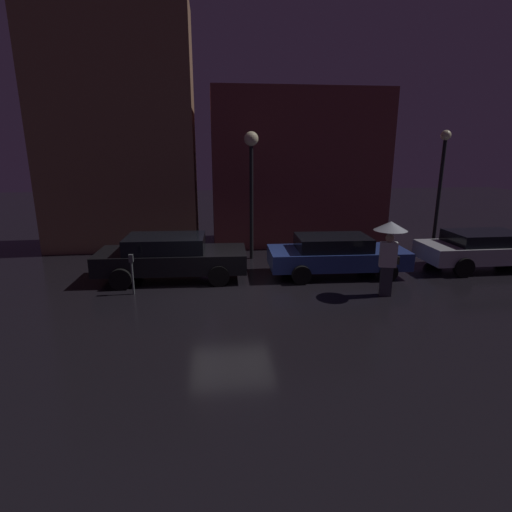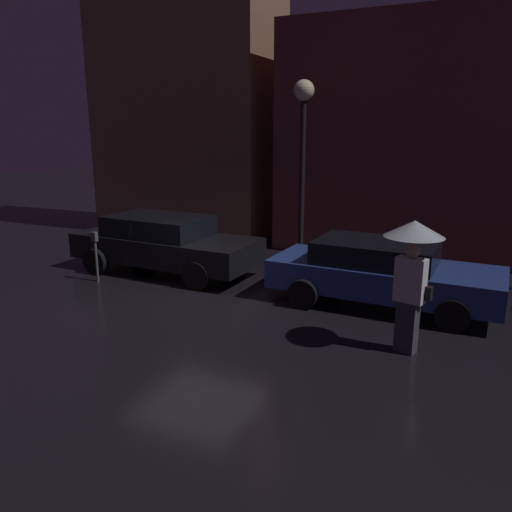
{
  "view_description": "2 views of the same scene",
  "coord_description": "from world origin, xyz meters",
  "views": [
    {
      "loc": [
        -0.49,
        -11.06,
        4.07
      ],
      "look_at": [
        0.77,
        0.18,
        1.02
      ],
      "focal_mm": 28.0,
      "sensor_mm": 36.0,
      "label": 1
    },
    {
      "loc": [
        5.34,
        -8.51,
        3.49
      ],
      "look_at": [
        1.12,
        0.57,
        0.93
      ],
      "focal_mm": 35.0,
      "sensor_mm": 36.0,
      "label": 2
    }
  ],
  "objects": [
    {
      "name": "ground_plane",
      "position": [
        0.0,
        0.0,
        0.0
      ],
      "size": [
        60.0,
        60.0,
        0.0
      ],
      "primitive_type": "plane",
      "color": "black"
    },
    {
      "name": "building_facade_left",
      "position": [
        -4.17,
        6.5,
        4.84
      ],
      "size": [
        6.09,
        3.0,
        9.68
      ],
      "color": "#8C664C",
      "rests_on": "ground"
    },
    {
      "name": "building_facade_right",
      "position": [
        3.3,
        6.5,
        3.22
      ],
      "size": [
        7.41,
        3.0,
        6.44
      ],
      "color": "brown",
      "rests_on": "ground"
    },
    {
      "name": "parked_car_black",
      "position": [
        -1.82,
        1.47,
        0.75
      ],
      "size": [
        4.75,
        2.03,
        1.41
      ],
      "rotation": [
        0.0,
        0.0,
        -0.04
      ],
      "color": "black",
      "rests_on": "ground"
    },
    {
      "name": "parked_car_blue",
      "position": [
        3.57,
        1.31,
        0.7
      ],
      "size": [
        4.56,
        1.96,
        1.32
      ],
      "rotation": [
        0.0,
        0.0,
        -0.03
      ],
      "color": "navy",
      "rests_on": "ground"
    },
    {
      "name": "pedestrian_with_umbrella",
      "position": [
        4.4,
        -0.77,
        1.58
      ],
      "size": [
        0.92,
        0.92,
        2.15
      ],
      "rotation": [
        0.0,
        0.0,
        2.87
      ],
      "color": "#383842",
      "rests_on": "ground"
    },
    {
      "name": "parking_meter",
      "position": [
        -2.79,
        0.12,
        0.74
      ],
      "size": [
        0.12,
        0.1,
        1.19
      ],
      "color": "#4C5154",
      "rests_on": "ground"
    },
    {
      "name": "street_lamp_near",
      "position": [
        0.99,
        3.63,
        3.54
      ],
      "size": [
        0.51,
        0.51,
        4.67
      ],
      "color": "black",
      "rests_on": "ground"
    }
  ]
}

